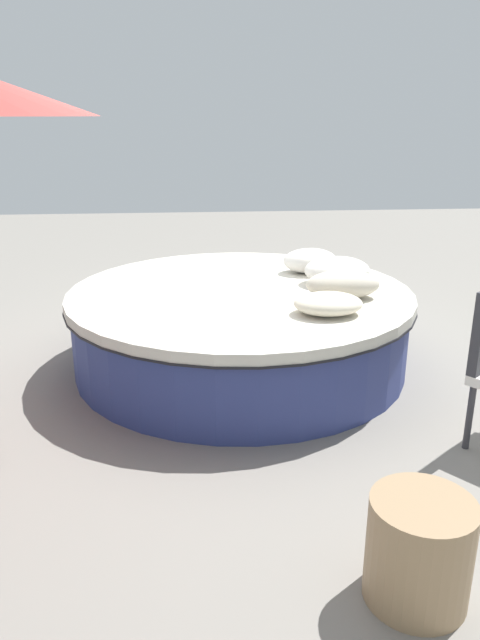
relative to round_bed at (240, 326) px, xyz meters
The scene contains 7 objects.
ground_plane 0.32m from the round_bed, ahead, with size 16.00×16.00×0.00m, color gray.
round_bed is the anchor object (origin of this frame).
throw_pillow_0 0.92m from the round_bed, 130.61° to the left, with size 0.47×0.36×0.15m, color beige.
throw_pillow_1 0.89m from the round_bed, 159.35° to the left, with size 0.55×0.31×0.21m, color beige.
throw_pillow_2 0.90m from the round_bed, behind, with size 0.53×0.40×0.22m, color white.
throw_pillow_3 0.90m from the round_bed, 143.16° to the right, with size 0.46×0.32×0.21m, color white.
side_table 2.58m from the round_bed, 101.57° to the left, with size 0.43×0.43×0.46m, color #997A56.
Camera 1 is at (0.38, 4.45, 1.91)m, focal length 33.51 mm.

